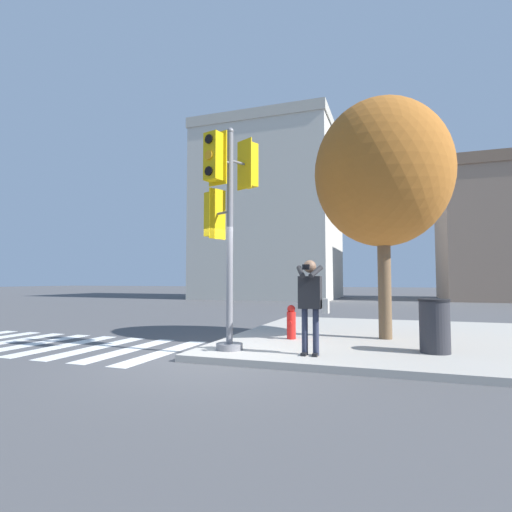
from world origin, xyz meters
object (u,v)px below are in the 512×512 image
Objects in this scene: street_tree at (382,174)px; trash_bin at (435,326)px; person_photographer at (311,298)px; traffic_signal_pole at (227,205)px; fire_hydrant at (291,322)px.

trash_bin is at bearing -59.96° from street_tree.
street_tree is (1.21, 2.52, 2.80)m from person_photographer.
trash_bin is (0.90, -1.55, -3.32)m from street_tree.
person_photographer is 0.30× the size of street_tree.
trash_bin is at bearing 13.10° from traffic_signal_pole.
traffic_signal_pole is at bearing -139.90° from street_tree.
street_tree is 7.23× the size of fire_hydrant.
person_photographer is 3.96m from street_tree.
traffic_signal_pole is 4.53m from trash_bin.
traffic_signal_pole reaches higher than trash_bin.
street_tree is at bearing 19.80° from fire_hydrant.
traffic_signal_pole is 3.10m from fire_hydrant.
trash_bin is (2.92, -0.82, 0.11)m from fire_hydrant.
street_tree is at bearing 40.10° from traffic_signal_pole.
trash_bin is (2.11, 0.97, -0.52)m from person_photographer.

